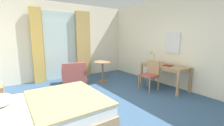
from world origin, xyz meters
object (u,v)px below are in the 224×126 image
writing_desk (164,67)px  desk_chair (150,73)px  bed (45,113)px  desk_lamp (152,54)px  armchair_by_window (74,76)px  round_cafe_table (103,67)px  closed_book (168,66)px

writing_desk → desk_chair: 0.51m
bed → writing_desk: 3.62m
desk_chair → writing_desk: bearing=-15.7°
desk_chair → desk_lamp: 0.77m
bed → desk_chair: size_ratio=2.32×
desk_chair → armchair_by_window: (-1.83, 1.74, -0.19)m
writing_desk → desk_lamp: 0.63m
bed → armchair_by_window: bed is taller
desk_chair → round_cafe_table: (-0.83, 1.51, 0.03)m
desk_lamp → armchair_by_window: (-2.26, 1.37, -0.72)m
writing_desk → closed_book: closed_book is taller
bed → writing_desk: size_ratio=1.39×
armchair_by_window → desk_chair: bearing=-43.5°
closed_book → armchair_by_window: bearing=127.1°
desk_lamp → armchair_by_window: desk_lamp is taller
closed_book → writing_desk: bearing=57.7°
bed → desk_chair: 3.15m
desk_chair → armchair_by_window: bearing=136.5°
writing_desk → desk_lamp: size_ratio=3.49×
round_cafe_table → bed: bearing=-141.1°
desk_chair → armchair_by_window: size_ratio=0.94×
writing_desk → round_cafe_table: 2.10m
desk_chair → armchair_by_window: 2.53m
desk_chair → desk_lamp: size_ratio=2.09×
armchair_by_window → round_cafe_table: bearing=-12.8°
bed → desk_chair: (3.12, 0.34, 0.25)m
desk_chair → armchair_by_window: desk_chair is taller
desk_lamp → closed_book: bearing=-92.6°
desk_lamp → writing_desk: bearing=-84.9°
writing_desk → closed_book: (-0.07, -0.18, 0.10)m
closed_book → desk_chair: bearing=131.2°
desk_lamp → round_cafe_table: (-1.26, 1.14, -0.50)m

